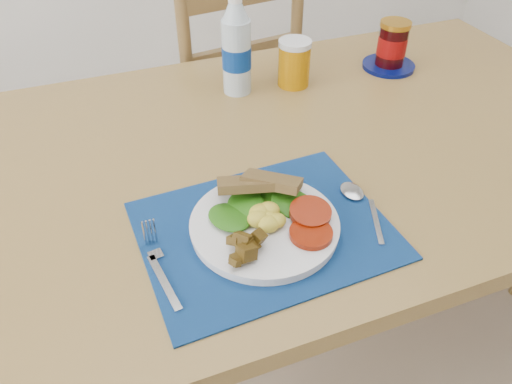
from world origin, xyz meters
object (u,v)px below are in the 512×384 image
breakfast_plate (263,224)px  juice_glass (294,64)px  chair_far (229,81)px  jam_on_saucer (392,48)px  water_bottle (237,51)px

breakfast_plate → juice_glass: size_ratio=2.30×
chair_far → jam_on_saucer: 0.56m
chair_far → water_bottle: chair_far is taller
chair_far → water_bottle: (-0.10, -0.38, 0.28)m
chair_far → breakfast_plate: (-0.22, -0.87, 0.20)m
breakfast_plate → jam_on_saucer: 0.71m
breakfast_plate → chair_far: bearing=99.1°
breakfast_plate → jam_on_saucer: bearing=64.1°
breakfast_plate → jam_on_saucer: size_ratio=1.81×
jam_on_saucer → breakfast_plate: bearing=-139.4°
chair_far → breakfast_plate: chair_far is taller
water_bottle → jam_on_saucer: bearing=-2.9°
breakfast_plate → juice_glass: juice_glass is taller
jam_on_saucer → chair_far: bearing=127.8°
chair_far → juice_glass: 0.47m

